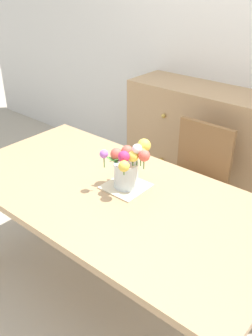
{
  "coord_description": "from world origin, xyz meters",
  "views": [
    {
      "loc": [
        1.14,
        -1.23,
        1.85
      ],
      "look_at": [
        0.03,
        0.08,
        0.9
      ],
      "focal_mm": 39.24,
      "sensor_mm": 36.0,
      "label": 1
    }
  ],
  "objects_px": {
    "dresser": "(207,148)",
    "flower_vase": "(128,165)",
    "dining_table": "(113,205)",
    "chair_far": "(194,177)"
  },
  "relations": [
    {
      "from": "dining_table",
      "to": "dresser",
      "type": "height_order",
      "value": "dresser"
    },
    {
      "from": "chair_far",
      "to": "flower_vase",
      "type": "distance_m",
      "value": 0.83
    },
    {
      "from": "chair_far",
      "to": "dresser",
      "type": "distance_m",
      "value": 0.55
    },
    {
      "from": "dresser",
      "to": "flower_vase",
      "type": "distance_m",
      "value": 1.33
    },
    {
      "from": "dining_table",
      "to": "flower_vase",
      "type": "xyz_separation_m",
      "value": [
        0.04,
        0.08,
        0.23
      ]
    },
    {
      "from": "chair_far",
      "to": "dresser",
      "type": "bearing_deg",
      "value": -70.27
    },
    {
      "from": "flower_vase",
      "to": "chair_far",
      "type": "bearing_deg",
      "value": 89.25
    },
    {
      "from": "flower_vase",
      "to": "dining_table",
      "type": "bearing_deg",
      "value": -114.78
    },
    {
      "from": "dresser",
      "to": "flower_vase",
      "type": "relative_size",
      "value": 5.17
    },
    {
      "from": "chair_far",
      "to": "flower_vase",
      "type": "bearing_deg",
      "value": 89.25
    }
  ]
}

